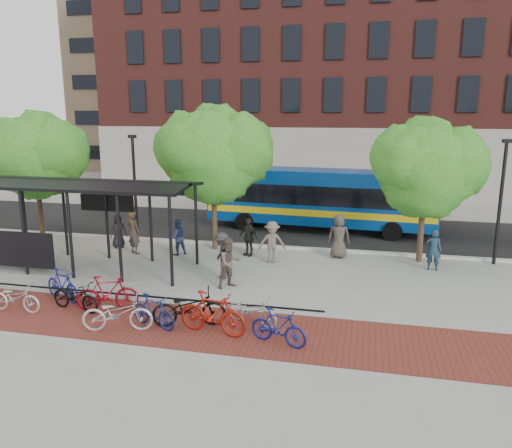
% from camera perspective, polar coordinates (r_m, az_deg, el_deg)
% --- Properties ---
extents(ground, '(160.00, 160.00, 0.00)m').
position_cam_1_polar(ground, '(19.32, 0.89, -5.93)').
color(ground, '#9E9E99').
rests_on(ground, ground).
extents(asphalt_street, '(160.00, 8.00, 0.01)m').
position_cam_1_polar(asphalt_street, '(26.90, 4.41, -0.55)').
color(asphalt_street, black).
rests_on(asphalt_street, ground).
extents(curb, '(160.00, 0.25, 0.12)m').
position_cam_1_polar(curb, '(23.06, 2.95, -2.67)').
color(curb, '#B7B7B2').
rests_on(curb, ground).
extents(brick_strip, '(24.00, 3.00, 0.01)m').
position_cam_1_polar(brick_strip, '(15.43, -10.49, -11.13)').
color(brick_strip, maroon).
rests_on(brick_strip, ground).
extents(bike_rack_rail, '(12.00, 0.05, 0.95)m').
position_cam_1_polar(bike_rack_rail, '(16.70, -13.43, -9.38)').
color(bike_rack_rail, black).
rests_on(bike_rack_rail, ground).
extents(building_brick, '(55.00, 14.00, 20.00)m').
position_cam_1_polar(building_brick, '(44.51, 21.78, 16.84)').
color(building_brick, '#5D2620').
rests_on(building_brick, ground).
extents(building_tower, '(22.00, 22.00, 30.00)m').
position_cam_1_polar(building_tower, '(61.81, -6.41, 20.93)').
color(building_tower, '#7A664C').
rests_on(building_tower, ground).
extents(bus_shelter, '(10.60, 3.07, 3.60)m').
position_cam_1_polar(bus_shelter, '(21.34, -21.30, 3.29)').
color(bus_shelter, black).
rests_on(bus_shelter, ground).
extents(tree_a, '(4.90, 4.00, 6.18)m').
position_cam_1_polar(tree_a, '(26.48, -23.75, 7.48)').
color(tree_a, '#382619').
rests_on(tree_a, ground).
extents(tree_b, '(5.15, 4.20, 6.47)m').
position_cam_1_polar(tree_b, '(22.34, -4.65, 8.28)').
color(tree_b, '#382619').
rests_on(tree_b, ground).
extents(tree_c, '(4.66, 3.80, 5.92)m').
position_cam_1_polar(tree_c, '(21.49, 19.07, 6.36)').
color(tree_c, '#382619').
rests_on(tree_c, ground).
extents(lamp_post_left, '(0.35, 0.20, 5.12)m').
position_cam_1_polar(lamp_post_left, '(24.29, -13.68, 4.26)').
color(lamp_post_left, black).
rests_on(lamp_post_left, ground).
extents(lamp_post_right, '(0.35, 0.20, 5.12)m').
position_cam_1_polar(lamp_post_right, '(22.40, 26.18, 2.61)').
color(lamp_post_right, black).
rests_on(lamp_post_right, ground).
extents(bus, '(12.00, 3.48, 3.20)m').
position_cam_1_polar(bus, '(26.50, 7.38, 3.21)').
color(bus, '#083E93').
rests_on(bus, ground).
extents(bike_2, '(1.79, 0.65, 0.93)m').
position_cam_1_polar(bike_2, '(17.61, -25.83, -7.56)').
color(bike_2, '#BCBDBF').
rests_on(bike_2, ground).
extents(bike_3, '(1.80, 1.16, 1.05)m').
position_cam_1_polar(bike_3, '(18.00, -21.25, -6.50)').
color(bike_3, navy).
rests_on(bike_3, ground).
extents(bike_4, '(1.91, 1.01, 0.95)m').
position_cam_1_polar(bike_4, '(16.94, -19.95, -7.77)').
color(bike_4, black).
rests_on(bike_4, ground).
extents(bike_5, '(1.98, 1.20, 1.15)m').
position_cam_1_polar(bike_5, '(16.61, -16.61, -7.57)').
color(bike_5, maroon).
rests_on(bike_5, ground).
extents(bike_6, '(2.15, 1.21, 1.07)m').
position_cam_1_polar(bike_6, '(15.08, -15.55, -9.80)').
color(bike_6, '#A6A5A8').
rests_on(bike_6, ground).
extents(bike_7, '(1.71, 1.02, 0.99)m').
position_cam_1_polar(bike_7, '(15.08, -11.65, -9.73)').
color(bike_7, navy).
rests_on(bike_7, ground).
extents(bike_8, '(2.29, 1.40, 1.13)m').
position_cam_1_polar(bike_8, '(14.96, -7.67, -9.47)').
color(bike_8, black).
rests_on(bike_8, ground).
extents(bike_9, '(2.16, 0.96, 1.25)m').
position_cam_1_polar(bike_9, '(14.36, -5.00, -10.13)').
color(bike_9, '#9C1B0E').
rests_on(bike_9, ground).
extents(bike_10, '(1.81, 1.12, 0.90)m').
position_cam_1_polar(bike_10, '(14.97, -0.45, -9.83)').
color(bike_10, '#9C9C9E').
rests_on(bike_10, ground).
extents(bike_11, '(1.74, 0.97, 1.01)m').
position_cam_1_polar(bike_11, '(13.76, 2.58, -11.69)').
color(bike_11, navy).
rests_on(bike_11, ground).
extents(pedestrian_0, '(0.91, 0.86, 1.56)m').
position_cam_1_polar(pedestrian_0, '(23.92, -15.48, -0.78)').
color(pedestrian_0, black).
rests_on(pedestrian_0, ground).
extents(pedestrian_1, '(0.85, 0.76, 1.95)m').
position_cam_1_polar(pedestrian_1, '(22.68, -13.76, -0.91)').
color(pedestrian_1, '#3C3530').
rests_on(pedestrian_1, ground).
extents(pedestrian_2, '(0.99, 0.97, 1.61)m').
position_cam_1_polar(pedestrian_2, '(22.14, -8.96, -1.47)').
color(pedestrian_2, navy).
rests_on(pedestrian_2, ground).
extents(pedestrian_3, '(1.28, 0.95, 1.77)m').
position_cam_1_polar(pedestrian_3, '(20.69, 1.84, -2.10)').
color(pedestrian_3, brown).
rests_on(pedestrian_3, ground).
extents(pedestrian_4, '(1.06, 0.79, 1.67)m').
position_cam_1_polar(pedestrian_4, '(21.76, -0.88, -1.49)').
color(pedestrian_4, '#242424').
rests_on(pedestrian_4, ground).
extents(pedestrian_6, '(0.95, 0.63, 1.91)m').
position_cam_1_polar(pedestrian_6, '(21.69, 9.46, -1.38)').
color(pedestrian_6, '#3F3932').
rests_on(pedestrian_6, ground).
extents(pedestrian_7, '(0.65, 0.47, 1.66)m').
position_cam_1_polar(pedestrian_7, '(20.97, 19.62, -2.81)').
color(pedestrian_7, '#1C2F42').
rests_on(pedestrian_7, ground).
extents(pedestrian_8, '(1.11, 1.12, 1.83)m').
position_cam_1_polar(pedestrian_8, '(17.87, -3.03, -4.44)').
color(pedestrian_8, brown).
rests_on(pedestrian_8, ground).
extents(pedestrian_9, '(1.13, 1.34, 1.79)m').
position_cam_1_polar(pedestrian_9, '(18.80, -3.93, -3.63)').
color(pedestrian_9, '#292929').
rests_on(pedestrian_9, ground).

